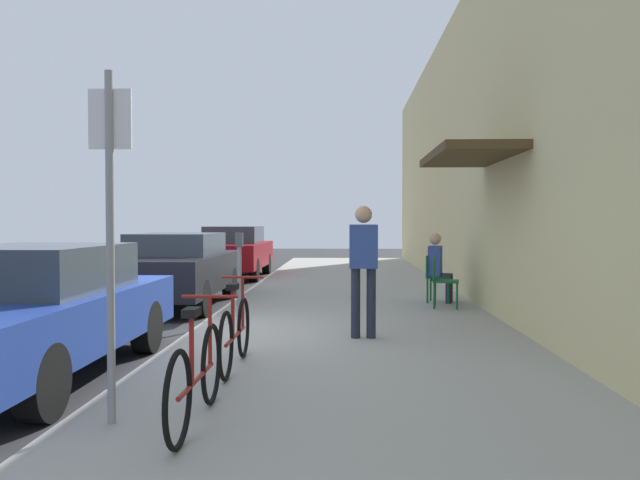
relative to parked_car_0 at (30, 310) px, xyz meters
name	(u,v)px	position (x,y,z in m)	size (l,w,h in m)	color
ground_plane	(188,341)	(1.10, 2.13, -0.71)	(60.00, 60.00, 0.00)	#2D2D30
sidewalk_slab	(352,316)	(3.35, 4.13, -0.65)	(4.50, 32.00, 0.12)	#9E9B93
building_facade	(500,131)	(5.75, 4.12, 2.38)	(1.40, 32.00, 6.19)	beige
parked_car_0	(30,310)	(0.00, 0.00, 0.00)	(1.80, 4.40, 1.37)	navy
parked_car_1	(176,268)	(0.00, 5.67, 0.02)	(1.80, 4.40, 1.39)	black
parked_car_2	(234,251)	(0.00, 12.07, 0.05)	(1.80, 4.40, 1.48)	maroon
parking_meter	(239,268)	(1.55, 3.68, 0.18)	(0.12, 0.10, 1.32)	slate
street_sign	(110,218)	(1.50, -1.78, 0.93)	(0.32, 0.06, 2.60)	gray
bicycle_0	(197,376)	(2.13, -1.77, -0.23)	(0.46, 1.71, 0.90)	black
bicycle_1	(235,333)	(2.11, 0.04, -0.23)	(0.46, 1.71, 0.90)	black
cafe_chair_0	(441,279)	(4.90, 4.74, -0.09)	(0.51, 0.51, 0.87)	#14592D
cafe_chair_1	(435,275)	(4.91, 5.52, -0.09)	(0.55, 0.55, 0.87)	#14592D
seated_patron_1	(438,265)	(4.96, 5.50, 0.10)	(0.50, 0.45, 1.29)	#232838
pedestrian_standing	(363,260)	(3.47, 1.78, 0.41)	(0.36, 0.22, 1.70)	#232838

